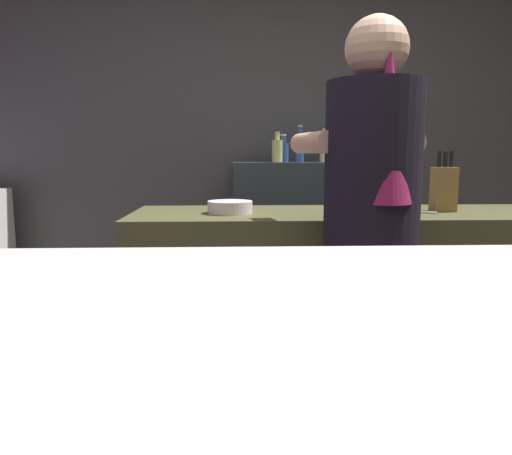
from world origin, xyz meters
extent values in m
cube|color=#494A4D|center=(0.00, 2.20, 1.35)|extent=(5.20, 0.10, 2.70)
cube|color=#47462A|center=(0.35, 0.80, 0.47)|extent=(2.10, 0.60, 0.94)
cube|color=#303A3F|center=(0.12, 1.92, 0.57)|extent=(0.76, 0.36, 1.15)
cube|color=#2D2F37|center=(0.25, 0.35, 0.43)|extent=(0.28, 0.20, 0.87)
cylinder|color=black|center=(0.25, 0.35, 1.16)|extent=(0.34, 0.34, 0.58)
sphere|color=tan|center=(0.25, 0.35, 1.56)|extent=(0.22, 0.22, 0.22)
cone|color=#8C1E4C|center=(0.27, 0.25, 1.30)|extent=(0.18, 0.18, 0.52)
cylinder|color=tan|center=(0.06, 0.47, 1.24)|extent=(0.14, 0.33, 0.08)
cylinder|color=tan|center=(0.39, 0.53, 1.24)|extent=(0.14, 0.33, 0.08)
cube|color=olive|center=(0.71, 0.79, 1.04)|extent=(0.10, 0.08, 0.20)
cylinder|color=black|center=(0.68, 0.79, 1.18)|extent=(0.02, 0.02, 0.07)
cylinder|color=black|center=(0.71, 0.79, 1.17)|extent=(0.02, 0.02, 0.07)
cylinder|color=black|center=(0.73, 0.79, 1.18)|extent=(0.02, 0.02, 0.07)
cylinder|color=silver|center=(-0.26, 0.76, 0.97)|extent=(0.20, 0.20, 0.05)
cube|color=silver|center=(0.53, 0.75, 0.94)|extent=(0.23, 0.12, 0.01)
cylinder|color=#CAD57A|center=(0.03, 1.86, 1.22)|extent=(0.07, 0.07, 0.14)
cylinder|color=#CAD57A|center=(0.03, 1.86, 1.32)|extent=(0.03, 0.03, 0.06)
cylinder|color=#333333|center=(0.03, 1.86, 1.35)|extent=(0.04, 0.04, 0.01)
cylinder|color=#2F519F|center=(0.19, 1.89, 1.23)|extent=(0.05, 0.05, 0.17)
cylinder|color=#2F519F|center=(0.19, 1.89, 1.34)|extent=(0.02, 0.02, 0.06)
cylinder|color=silver|center=(0.19, 1.89, 1.38)|extent=(0.03, 0.03, 0.01)
cylinder|color=#2E53A1|center=(0.08, 1.95, 1.21)|extent=(0.07, 0.07, 0.12)
cylinder|color=#2E53A1|center=(0.08, 1.95, 1.29)|extent=(0.03, 0.03, 0.05)
cylinder|color=silver|center=(0.08, 1.95, 1.32)|extent=(0.04, 0.04, 0.01)
cylinder|color=#D5D082|center=(0.36, 1.96, 1.23)|extent=(0.05, 0.05, 0.16)
cylinder|color=#D5D082|center=(0.36, 1.96, 1.34)|extent=(0.02, 0.02, 0.06)
cylinder|color=#333333|center=(0.36, 1.96, 1.38)|extent=(0.03, 0.03, 0.01)
camera|label=1|loc=(-0.23, -1.39, 1.20)|focal=34.37mm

